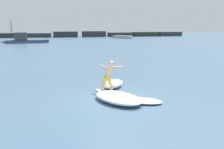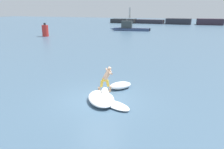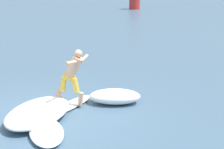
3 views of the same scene
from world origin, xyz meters
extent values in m
plane|color=#45627A|center=(0.00, 0.00, 0.00)|extent=(200.00, 200.00, 0.00)
ellipsoid|color=white|center=(-0.08, 0.92, 0.04)|extent=(1.14, 1.98, 0.08)
ellipsoid|color=white|center=(0.28, 0.00, 0.04)|extent=(0.34, 0.35, 0.07)
ellipsoid|color=#2D2D33|center=(-0.08, 0.92, 0.04)|extent=(1.16, 1.99, 0.04)
cone|color=black|center=(-0.37, 1.66, -0.06)|extent=(0.06, 0.06, 0.14)
cone|color=black|center=(-0.44, 1.49, -0.06)|extent=(0.06, 0.06, 0.14)
cone|color=black|center=(-0.21, 1.58, -0.06)|extent=(0.06, 0.06, 0.14)
cylinder|color=tan|center=(0.18, 1.10, 0.25)|extent=(0.21, 0.20, 0.36)
cylinder|color=gold|center=(0.06, 1.02, 0.61)|extent=(0.26, 0.24, 0.39)
cylinder|color=tan|center=(-0.34, 0.75, 0.25)|extent=(0.21, 0.20, 0.36)
cylinder|color=gold|center=(-0.22, 0.83, 0.61)|extent=(0.26, 0.24, 0.39)
cube|color=gold|center=(-0.08, 0.92, 0.84)|extent=(0.33, 0.31, 0.16)
cylinder|color=tan|center=(0.03, 1.00, 1.12)|extent=(0.59, 0.53, 0.63)
sphere|color=tan|center=(0.15, 1.08, 1.47)|extent=(0.20, 0.20, 0.20)
cylinder|color=tan|center=(-0.13, 1.42, 1.22)|extent=(0.41, 0.55, 0.19)
cylinder|color=tan|center=(0.36, 0.69, 1.32)|extent=(0.41, 0.55, 0.19)
cylinder|color=red|center=(-19.77, 22.00, 0.96)|extent=(1.08, 1.08, 1.91)
ellipsoid|color=white|center=(0.48, 2.02, 0.20)|extent=(1.54, 1.60, 0.39)
ellipsoid|color=white|center=(1.12, -0.50, 0.08)|extent=(1.80, 1.39, 0.16)
ellipsoid|color=white|center=(0.15, -0.16, 0.18)|extent=(2.36, 2.64, 0.35)
camera|label=1|loc=(-2.08, -8.63, 3.09)|focal=35.00mm
camera|label=2|loc=(4.34, -9.80, 4.66)|focal=35.00mm
camera|label=3|loc=(7.86, -4.31, 3.44)|focal=60.00mm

